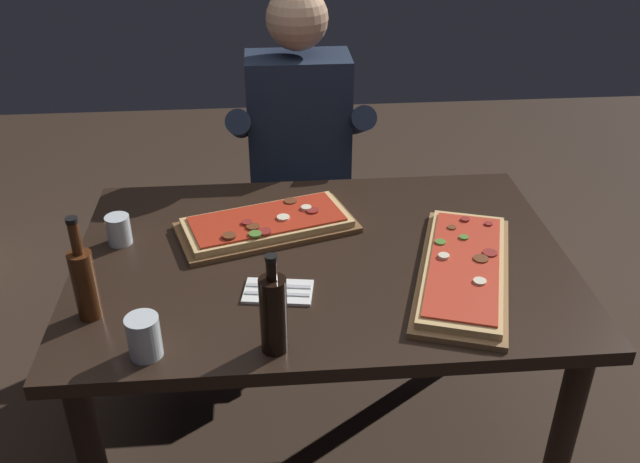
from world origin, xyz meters
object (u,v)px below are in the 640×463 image
oil_bottle_amber (273,313)px  seated_diner (300,150)px  pizza_rectangular_front (267,224)px  pizza_rectangular_left (464,269)px  dining_table (321,283)px  tumbler_near_camera (119,230)px  wine_bottle_dark (84,281)px  diner_chair (299,195)px  tumbler_far_side (144,339)px

oil_bottle_amber → seated_diner: seated_diner is taller
pizza_rectangular_front → pizza_rectangular_left: bearing=-28.4°
dining_table → tumbler_near_camera: bearing=168.5°
wine_bottle_dark → oil_bottle_amber: size_ratio=1.09×
dining_table → seated_diner: seated_diner is taller
wine_bottle_dark → diner_chair: wine_bottle_dark is taller
tumbler_far_side → pizza_rectangular_front: bearing=62.1°
pizza_rectangular_front → tumbler_near_camera: tumbler_near_camera is taller
wine_bottle_dark → seated_diner: size_ratio=0.21×
wine_bottle_dark → seated_diner: (0.58, 0.97, -0.10)m
wine_bottle_dark → tumbler_far_side: bearing=-45.6°
wine_bottle_dark → oil_bottle_amber: (0.46, -0.17, -0.00)m
oil_bottle_amber → seated_diner: 1.14m
tumbler_far_side → diner_chair: bearing=71.2°
wine_bottle_dark → tumbler_near_camera: 0.36m
wine_bottle_dark → tumbler_near_camera: size_ratio=3.22×
dining_table → pizza_rectangular_front: pizza_rectangular_front is taller
oil_bottle_amber → wine_bottle_dark: bearing=160.0°
oil_bottle_amber → tumbler_far_side: 0.30m
oil_bottle_amber → tumbler_far_side: size_ratio=2.47×
tumbler_near_camera → seated_diner: 0.84m
diner_chair → oil_bottle_amber: bearing=-95.7°
pizza_rectangular_left → oil_bottle_amber: oil_bottle_amber is taller
seated_diner → pizza_rectangular_left: bearing=-65.4°
tumbler_near_camera → diner_chair: bearing=52.5°
wine_bottle_dark → tumbler_far_side: size_ratio=2.68×
pizza_rectangular_front → wine_bottle_dark: bearing=-139.3°
pizza_rectangular_front → oil_bottle_amber: oil_bottle_amber is taller
tumbler_far_side → diner_chair: size_ratio=0.12×
dining_table → tumbler_far_side: bearing=-138.5°
dining_table → pizza_rectangular_left: 0.42m
oil_bottle_amber → tumbler_far_side: (-0.30, 0.00, -0.06)m
tumbler_far_side → seated_diner: 1.21m
tumbler_far_side → seated_diner: bearing=69.4°
pizza_rectangular_front → oil_bottle_amber: bearing=-89.2°
dining_table → diner_chair: diner_chair is taller
pizza_rectangular_left → diner_chair: bearing=111.9°
pizza_rectangular_front → diner_chair: (0.13, 0.70, -0.27)m
dining_table → oil_bottle_amber: bearing=-110.0°
diner_chair → pizza_rectangular_left: bearing=-68.1°
pizza_rectangular_left → tumbler_near_camera: size_ratio=7.47×
pizza_rectangular_left → seated_diner: bearing=114.6°
pizza_rectangular_front → seated_diner: seated_diner is taller
tumbler_far_side → tumbler_near_camera: bearing=105.5°
dining_table → oil_bottle_amber: oil_bottle_amber is taller
diner_chair → seated_diner: bearing=-90.0°
pizza_rectangular_front → wine_bottle_dark: wine_bottle_dark is taller
tumbler_near_camera → seated_diner: size_ratio=0.07×
tumbler_near_camera → tumbler_far_side: size_ratio=0.83×
pizza_rectangular_front → tumbler_near_camera: size_ratio=6.58×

